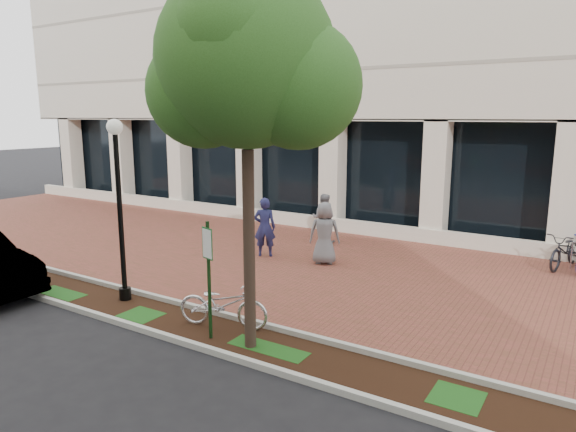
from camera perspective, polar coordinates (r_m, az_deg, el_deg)
The scene contains 12 objects.
ground at distance 15.19m, azimuth 3.12°, elevation -5.57°, with size 120.00×120.00×0.00m, color black.
brick_plaza at distance 15.19m, azimuth 3.12°, elevation -5.55°, with size 40.00×9.00×0.01m, color brown.
planting_strip at distance 11.15m, azimuth -10.35°, elevation -12.03°, with size 40.00×1.50×0.01m, color black.
curb_plaza_side at distance 11.65m, azimuth -7.84°, elevation -10.63°, with size 40.00×0.12×0.12m, color #B4B5AB.
curb_street_side at distance 10.64m, azimuth -13.14°, elevation -13.00°, with size 40.00×0.12×0.12m, color #B4B5AB.
parking_sign at distance 10.05m, azimuth -8.87°, elevation -5.41°, with size 0.34×0.07×2.38m.
lamppost at distance 12.50m, azimuth -18.24°, elevation 1.65°, with size 0.36×0.36×4.28m.
street_tree at distance 9.22m, azimuth -4.28°, elevation 15.84°, with size 3.75×3.13×6.88m.
locked_bicycle at distance 10.88m, azimuth -7.21°, elevation -9.68°, with size 0.68×1.94×1.02m, color silver.
pedestrian_left at distance 16.01m, azimuth -2.61°, elevation -1.24°, with size 0.68×0.45×1.87m, color navy.
pedestrian_mid at distance 17.84m, azimuth 3.98°, elevation -0.24°, with size 0.83×0.65×1.71m, color slate.
pedestrian_right at distance 15.22m, azimuth 4.08°, elevation -1.90°, with size 0.91×0.59×1.87m, color slate.
Camera 1 is at (7.01, -12.76, 4.35)m, focal length 32.00 mm.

